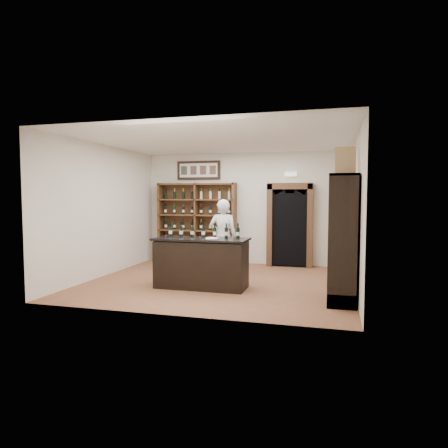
{
  "coord_description": "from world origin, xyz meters",
  "views": [
    {
      "loc": [
        2.32,
        -8.1,
        1.83
      ],
      "look_at": [
        0.02,
        0.3,
        1.22
      ],
      "focal_mm": 32.0,
      "sensor_mm": 36.0,
      "label": 1
    }
  ],
  "objects_px": {
    "side_cabinet": "(344,258)",
    "wine_crate": "(346,161)",
    "tasting_counter": "(201,263)",
    "wine_shelf": "(197,223)",
    "shopkeeper": "(223,237)",
    "counter_bottle_0": "(170,231)"
  },
  "relations": [
    {
      "from": "side_cabinet",
      "to": "counter_bottle_0",
      "type": "bearing_deg",
      "value": 172.81
    },
    {
      "from": "wine_shelf",
      "to": "side_cabinet",
      "type": "height_order",
      "value": "same"
    },
    {
      "from": "shopkeeper",
      "to": "side_cabinet",
      "type": "bearing_deg",
      "value": 141.75
    },
    {
      "from": "side_cabinet",
      "to": "wine_crate",
      "type": "height_order",
      "value": "wine_crate"
    },
    {
      "from": "shopkeeper",
      "to": "wine_shelf",
      "type": "bearing_deg",
      "value": -59.58
    },
    {
      "from": "shopkeeper",
      "to": "wine_crate",
      "type": "distance_m",
      "value": 3.37
    },
    {
      "from": "wine_shelf",
      "to": "tasting_counter",
      "type": "height_order",
      "value": "wine_shelf"
    },
    {
      "from": "counter_bottle_0",
      "to": "tasting_counter",
      "type": "bearing_deg",
      "value": -10.59
    },
    {
      "from": "wine_shelf",
      "to": "side_cabinet",
      "type": "xyz_separation_m",
      "value": [
        3.82,
        -3.23,
        -0.35
      ]
    },
    {
      "from": "wine_shelf",
      "to": "counter_bottle_0",
      "type": "relative_size",
      "value": 7.33
    },
    {
      "from": "wine_shelf",
      "to": "wine_crate",
      "type": "bearing_deg",
      "value": -37.71
    },
    {
      "from": "shopkeeper",
      "to": "counter_bottle_0",
      "type": "bearing_deg",
      "value": 50.58
    },
    {
      "from": "side_cabinet",
      "to": "tasting_counter",
      "type": "bearing_deg",
      "value": 173.72
    },
    {
      "from": "counter_bottle_0",
      "to": "side_cabinet",
      "type": "relative_size",
      "value": 0.14
    },
    {
      "from": "tasting_counter",
      "to": "wine_crate",
      "type": "distance_m",
      "value": 3.35
    },
    {
      "from": "wine_crate",
      "to": "shopkeeper",
      "type": "bearing_deg",
      "value": 153.4
    },
    {
      "from": "wine_shelf",
      "to": "tasting_counter",
      "type": "xyz_separation_m",
      "value": [
        1.1,
        -2.93,
        -0.61
      ]
    },
    {
      "from": "wine_shelf",
      "to": "wine_crate",
      "type": "height_order",
      "value": "wine_crate"
    },
    {
      "from": "tasting_counter",
      "to": "side_cabinet",
      "type": "xyz_separation_m",
      "value": [
        2.72,
        -0.3,
        0.26
      ]
    },
    {
      "from": "tasting_counter",
      "to": "wine_crate",
      "type": "relative_size",
      "value": 3.74
    },
    {
      "from": "tasting_counter",
      "to": "side_cabinet",
      "type": "relative_size",
      "value": 0.85
    },
    {
      "from": "tasting_counter",
      "to": "shopkeeper",
      "type": "xyz_separation_m",
      "value": [
        0.08,
        1.35,
        0.39
      ]
    }
  ]
}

